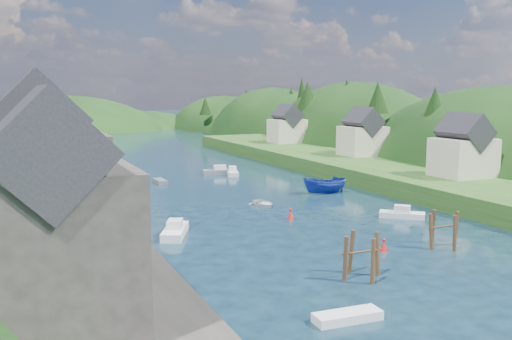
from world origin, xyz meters
name	(u,v)px	position (x,y,z in m)	size (l,w,h in m)	color
ground	(200,177)	(0.00, 50.00, 0.00)	(600.00, 600.00, 0.00)	black
hillside_right	(352,182)	(45.00, 75.00, -7.41)	(36.00, 245.56, 48.00)	black
far_hills	(96,159)	(1.22, 174.01, -10.80)	(103.00, 68.00, 44.00)	black
hill_trees	(176,105)	(0.61, 64.94, 11.08)	(92.52, 149.13, 12.07)	black
quay_left	(55,227)	(-24.00, 20.00, 1.00)	(12.00, 110.00, 2.00)	#2D2B28
quayside_buildings	(36,187)	(-26.00, 6.39, 7.09)	(8.00, 35.84, 12.90)	#2D2B28
boat_sheds	(23,160)	(-26.00, 39.00, 5.27)	(7.00, 21.00, 7.50)	#2D2D30
terrace_right	(369,169)	(25.00, 40.00, 1.20)	(16.00, 120.00, 2.40)	#234719
right_bank_cottages	(357,136)	(28.00, 48.33, 5.84)	(9.00, 59.24, 8.41)	beige
piling_cluster_near	(362,260)	(-4.37, -1.14, 1.37)	(3.36, 3.12, 3.88)	#382314
piling_cluster_far	(444,233)	(6.99, 3.02, 1.27)	(3.28, 3.05, 3.67)	#382314
channel_buoy_near	(384,245)	(1.42, 4.02, 0.48)	(0.70, 0.70, 1.10)	red
channel_buoy_far	(291,214)	(-0.21, 18.26, 0.48)	(0.70, 0.70, 1.10)	red
moored_boats	(297,222)	(-1.67, 14.05, 0.71)	(33.52, 73.12, 2.36)	silver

